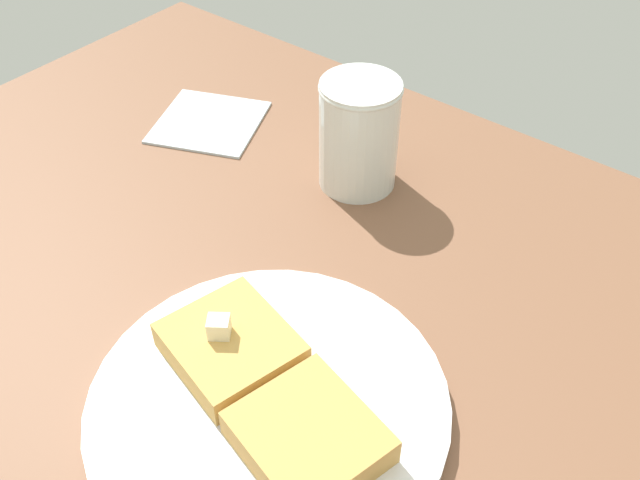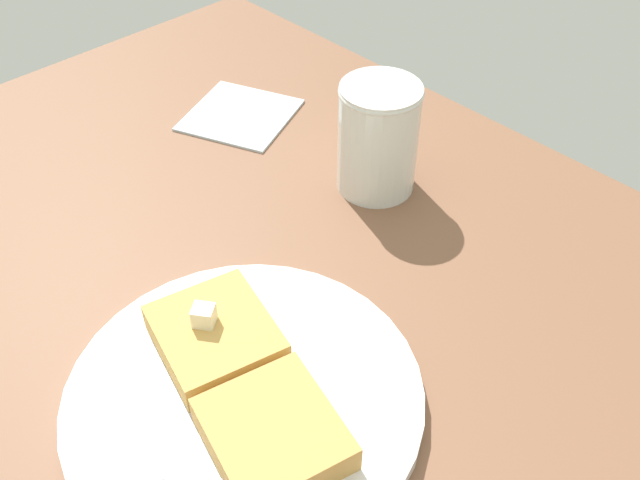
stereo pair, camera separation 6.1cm
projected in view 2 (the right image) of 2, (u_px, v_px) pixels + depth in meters
plate at (244, 396)px, 53.47cm from camera, size 26.99×26.99×1.42cm
toast_slice_left at (215, 336)px, 55.41cm from camera, size 11.21×10.55×2.47cm
toast_slice_middle at (273, 434)px, 49.03cm from camera, size 11.21×10.55×2.47cm
butter_pat_primary at (204, 316)px, 54.20cm from camera, size 2.22×2.19×1.66cm
syrup_jar at (378, 143)px, 70.05cm from camera, size 8.08×8.08×11.44cm
napkin at (240, 115)px, 82.89cm from camera, size 15.01×15.04×0.30cm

